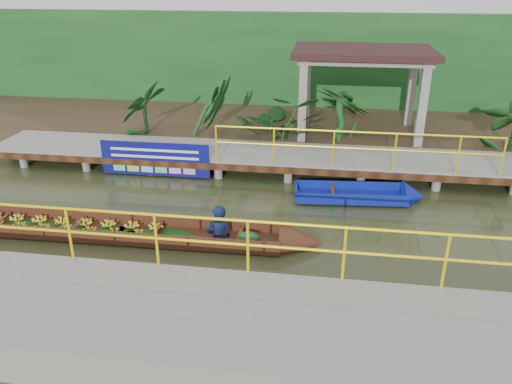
# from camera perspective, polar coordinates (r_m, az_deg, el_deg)

# --- Properties ---
(ground) EXTENTS (80.00, 80.00, 0.00)m
(ground) POSITION_cam_1_polar(r_m,az_deg,el_deg) (11.75, -2.35, -3.53)
(ground) COLOR #30351A
(ground) RESTS_ON ground
(land_strip) EXTENTS (30.00, 8.00, 0.45)m
(land_strip) POSITION_cam_1_polar(r_m,az_deg,el_deg) (18.59, 1.91, 7.64)
(land_strip) COLOR #36281B
(land_strip) RESTS_ON ground
(far_dock) EXTENTS (16.00, 2.06, 1.66)m
(far_dock) POSITION_cam_1_polar(r_m,az_deg,el_deg) (14.66, 0.15, 4.22)
(far_dock) COLOR gray
(far_dock) RESTS_ON ground
(near_dock) EXTENTS (18.00, 2.40, 1.73)m
(near_dock) POSITION_cam_1_polar(r_m,az_deg,el_deg) (7.97, -0.79, -15.89)
(near_dock) COLOR gray
(near_dock) RESTS_ON ground
(pavilion) EXTENTS (4.40, 3.00, 3.00)m
(pavilion) POSITION_cam_1_polar(r_m,az_deg,el_deg) (16.78, 12.11, 14.46)
(pavilion) COLOR gray
(pavilion) RESTS_ON ground
(foliage_backdrop) EXTENTS (30.00, 0.80, 4.00)m
(foliage_backdrop) POSITION_cam_1_polar(r_m,az_deg,el_deg) (20.63, 2.81, 14.29)
(foliage_backdrop) COLOR #154219
(foliage_backdrop) RESTS_ON ground
(vendor_boat) EXTENTS (9.15, 1.09, 1.99)m
(vendor_boat) POSITION_cam_1_polar(r_m,az_deg,el_deg) (11.42, -14.39, -3.93)
(vendor_boat) COLOR #3A170F
(vendor_boat) RESTS_ON ground
(moored_blue_boat) EXTENTS (3.37, 1.14, 0.79)m
(moored_blue_boat) POSITION_cam_1_polar(r_m,az_deg,el_deg) (13.18, 14.17, -0.44)
(moored_blue_boat) COLOR navy
(moored_blue_boat) RESTS_ON ground
(blue_banner) EXTENTS (3.16, 0.04, 0.99)m
(blue_banner) POSITION_cam_1_polar(r_m,az_deg,el_deg) (14.43, -11.47, 3.72)
(blue_banner) COLOR navy
(blue_banner) RESTS_ON ground
(tropical_plants) EXTENTS (14.47, 1.47, 1.84)m
(tropical_plants) POSITION_cam_1_polar(r_m,az_deg,el_deg) (16.06, 9.14, 9.00)
(tropical_plants) COLOR #154219
(tropical_plants) RESTS_ON ground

